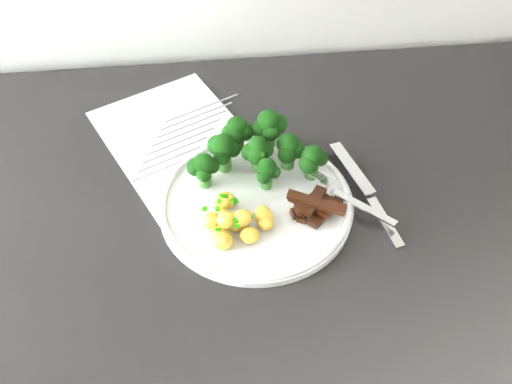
% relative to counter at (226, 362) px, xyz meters
% --- Properties ---
extents(counter, '(2.48, 0.62, 0.93)m').
position_rel_counter_xyz_m(counter, '(0.00, 0.00, 0.00)').
color(counter, black).
rests_on(counter, ground).
extents(recipe_paper, '(0.29, 0.33, 0.00)m').
position_rel_counter_xyz_m(recipe_paper, '(-0.04, 0.12, 0.47)').
color(recipe_paper, white).
rests_on(recipe_paper, counter).
extents(plate, '(0.26, 0.26, 0.01)m').
position_rel_counter_xyz_m(plate, '(0.06, -0.02, 0.47)').
color(plate, white).
rests_on(plate, counter).
extents(broccoli, '(0.19, 0.11, 0.07)m').
position_rel_counter_xyz_m(broccoli, '(0.06, 0.05, 0.51)').
color(broccoli, '#316724').
rests_on(broccoli, plate).
extents(potatoes, '(0.09, 0.09, 0.04)m').
position_rel_counter_xyz_m(potatoes, '(0.03, -0.06, 0.49)').
color(potatoes, '#E4C04F').
rests_on(potatoes, plate).
extents(beef_strips, '(0.08, 0.06, 0.03)m').
position_rel_counter_xyz_m(beef_strips, '(0.13, -0.04, 0.48)').
color(beef_strips, black).
rests_on(beef_strips, plate).
extents(fork, '(0.11, 0.12, 0.01)m').
position_rel_counter_xyz_m(fork, '(0.18, -0.03, 0.48)').
color(fork, silver).
rests_on(fork, plate).
extents(knife, '(0.06, 0.20, 0.02)m').
position_rel_counter_xyz_m(knife, '(0.21, -0.04, 0.47)').
color(knife, silver).
rests_on(knife, plate).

